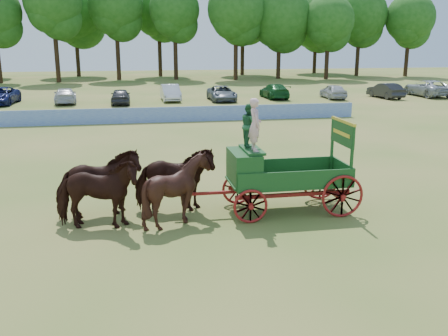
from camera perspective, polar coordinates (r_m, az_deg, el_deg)
ground at (r=17.75m, az=3.05°, el=-3.70°), size 160.00×160.00×0.00m
horse_lead_left at (r=15.26m, az=-14.35°, el=-2.90°), size 2.72×1.53×2.18m
horse_lead_right at (r=16.31m, az=-14.13°, el=-1.77°), size 2.76×1.68×2.18m
horse_wheel_left at (r=15.27m, az=-5.33°, el=-2.48°), size 2.33×2.16×2.18m
horse_wheel_right at (r=16.32m, az=-5.70°, el=-1.38°), size 2.62×1.28×2.18m
farm_dray at (r=16.18m, az=4.98°, el=0.35°), size 6.00×2.00×3.80m
sponsor_banner at (r=34.88m, az=-5.53°, el=6.12°), size 26.00×0.08×1.05m
parked_cars at (r=47.44m, az=-1.25°, el=8.62°), size 58.99×6.96×1.62m
treeline at (r=76.94m, az=-11.24°, el=16.94°), size 90.42×21.64×14.98m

